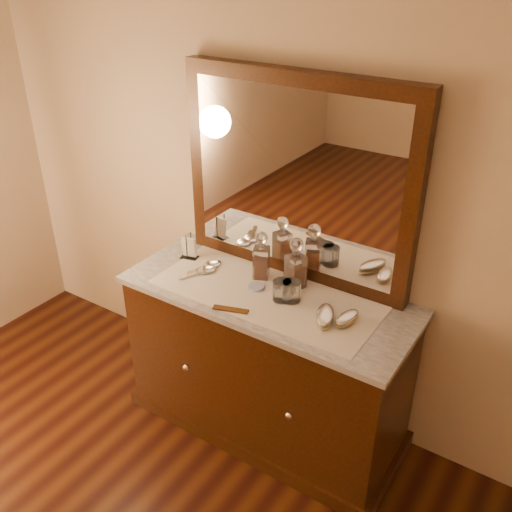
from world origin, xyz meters
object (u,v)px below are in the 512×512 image
(brush_far, at_px, (347,319))
(mirror_frame, at_px, (296,179))
(decanter_left, at_px, (261,260))
(dresser_cabinet, at_px, (267,364))
(pin_dish, at_px, (257,287))
(comb, at_px, (231,309))
(brush_near, at_px, (325,316))
(napkin_rack, at_px, (189,249))
(hand_mirror_inner, at_px, (203,270))
(hand_mirror_outer, at_px, (210,265))
(decanter_right, at_px, (296,269))

(brush_far, bearing_deg, mirror_frame, 148.38)
(decanter_left, bearing_deg, dresser_cabinet, -45.59)
(dresser_cabinet, relative_size, pin_dish, 17.55)
(comb, relative_size, brush_near, 0.87)
(decanter_left, bearing_deg, napkin_rack, -174.66)
(comb, height_order, decanter_left, decanter_left)
(dresser_cabinet, distance_m, mirror_frame, 0.97)
(dresser_cabinet, relative_size, hand_mirror_inner, 6.67)
(comb, bearing_deg, hand_mirror_outer, 122.40)
(dresser_cabinet, height_order, hand_mirror_outer, hand_mirror_outer)
(mirror_frame, distance_m, decanter_right, 0.42)
(decanter_left, height_order, hand_mirror_outer, decanter_left)
(dresser_cabinet, distance_m, comb, 0.50)
(mirror_frame, bearing_deg, hand_mirror_inner, -144.90)
(brush_near, relative_size, hand_mirror_inner, 0.91)
(decanter_right, bearing_deg, mirror_frame, 123.43)
(comb, height_order, brush_far, brush_far)
(pin_dish, bearing_deg, decanter_left, 110.48)
(dresser_cabinet, distance_m, pin_dish, 0.46)
(comb, xyz_separation_m, hand_mirror_inner, (-0.31, 0.20, 0.00))
(dresser_cabinet, relative_size, mirror_frame, 1.17)
(decanter_right, bearing_deg, brush_near, -34.72)
(hand_mirror_inner, bearing_deg, brush_near, -3.30)
(decanter_left, bearing_deg, brush_far, -12.88)
(mirror_frame, bearing_deg, brush_near, -42.02)
(napkin_rack, bearing_deg, hand_mirror_outer, -7.26)
(dresser_cabinet, bearing_deg, hand_mirror_inner, -177.21)
(brush_far, bearing_deg, hand_mirror_inner, -179.83)
(dresser_cabinet, relative_size, brush_near, 7.30)
(hand_mirror_inner, bearing_deg, decanter_right, 16.22)
(hand_mirror_inner, bearing_deg, brush_far, 0.17)
(napkin_rack, bearing_deg, decanter_right, 4.75)
(pin_dish, bearing_deg, mirror_frame, 74.90)
(decanter_left, relative_size, brush_far, 1.58)
(hand_mirror_outer, bearing_deg, decanter_right, 8.56)
(comb, distance_m, brush_far, 0.52)
(hand_mirror_outer, bearing_deg, dresser_cabinet, -6.77)
(pin_dish, height_order, brush_far, brush_far)
(pin_dish, relative_size, hand_mirror_outer, 0.39)
(decanter_right, xyz_separation_m, brush_near, (0.25, -0.17, -0.08))
(comb, relative_size, hand_mirror_outer, 0.81)
(mirror_frame, bearing_deg, comb, -97.33)
(napkin_rack, distance_m, decanter_right, 0.62)
(dresser_cabinet, height_order, hand_mirror_inner, hand_mirror_inner)
(napkin_rack, bearing_deg, brush_far, -4.80)
(pin_dish, distance_m, hand_mirror_inner, 0.31)
(napkin_rack, xyz_separation_m, brush_far, (0.95, -0.08, -0.03))
(mirror_frame, height_order, brush_far, mirror_frame)
(dresser_cabinet, distance_m, decanter_left, 0.56)
(comb, distance_m, hand_mirror_outer, 0.42)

